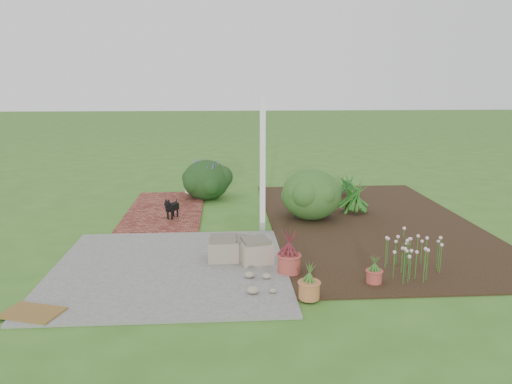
{
  "coord_description": "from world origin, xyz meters",
  "views": [
    {
      "loc": [
        -0.43,
        -8.93,
        2.78
      ],
      "look_at": [
        0.2,
        0.4,
        0.7
      ],
      "focal_mm": 35.0,
      "sensor_mm": 36.0,
      "label": 1
    }
  ],
  "objects": [
    {
      "name": "ground",
      "position": [
        0.0,
        0.0,
        0.0
      ],
      "size": [
        80.0,
        80.0,
        0.0
      ],
      "primitive_type": "plane",
      "color": "#396921",
      "rests_on": "ground"
    },
    {
      "name": "purple_flowering_bush",
      "position": [
        -0.84,
        2.91,
        0.48
      ],
      "size": [
        1.28,
        1.28,
        0.97
      ],
      "primitive_type": "ellipsoid",
      "rotation": [
        0.0,
        0.0,
        -0.13
      ],
      "color": "black",
      "rests_on": "ground"
    },
    {
      "name": "brick_path",
      "position": [
        -1.7,
        1.75,
        0.02
      ],
      "size": [
        1.6,
        3.5,
        0.04
      ],
      "primitive_type": "cube",
      "color": "maroon",
      "rests_on": "ground"
    },
    {
      "name": "agapanthus_clump_back",
      "position": [
        2.34,
        1.29,
        0.44
      ],
      "size": [
        1.11,
        1.11,
        0.82
      ],
      "primitive_type": null,
      "rotation": [
        0.0,
        0.0,
        -0.25
      ],
      "color": "#194214",
      "rests_on": "garden_bed"
    },
    {
      "name": "agapanthus_clump_front",
      "position": [
        2.58,
        2.84,
        0.38
      ],
      "size": [
        1.03,
        1.03,
        0.7
      ],
      "primitive_type": null,
      "rotation": [
        0.0,
        0.0,
        -0.41
      ],
      "color": "#0C3513",
      "rests_on": "garden_bed"
    },
    {
      "name": "garden_bed",
      "position": [
        2.5,
        0.5,
        0.01
      ],
      "size": [
        4.0,
        7.0,
        0.03
      ],
      "primitive_type": "cube",
      "color": "black",
      "rests_on": "ground"
    },
    {
      "name": "terracotta_pot_small_left",
      "position": [
        1.66,
        -2.52,
        0.12
      ],
      "size": [
        0.26,
        0.26,
        0.18
      ],
      "primitive_type": "cylinder",
      "rotation": [
        0.0,
        0.0,
        -0.24
      ],
      "color": "#A24037",
      "rests_on": "garden_bed"
    },
    {
      "name": "black_dog",
      "position": [
        -1.49,
        1.0,
        0.28
      ],
      "size": [
        0.27,
        0.44,
        0.4
      ],
      "rotation": [
        0.0,
        0.0,
        -0.42
      ],
      "color": "black",
      "rests_on": "brick_path"
    },
    {
      "name": "concrete_patio",
      "position": [
        -1.25,
        -1.75,
        0.02
      ],
      "size": [
        3.5,
        3.5,
        0.04
      ],
      "primitive_type": "cube",
      "color": "#5B5B59",
      "rests_on": "ground"
    },
    {
      "name": "coir_doormat",
      "position": [
        -2.75,
        -3.2,
        0.05
      ],
      "size": [
        0.8,
        0.64,
        0.02
      ],
      "primitive_type": "cube",
      "rotation": [
        0.0,
        0.0,
        -0.31
      ],
      "color": "brown",
      "rests_on": "concrete_patio"
    },
    {
      "name": "pink_flower_patch",
      "position": [
        2.36,
        -2.19,
        0.33
      ],
      "size": [
        1.08,
        1.08,
        0.59
      ],
      "primitive_type": null,
      "rotation": [
        0.0,
        0.0,
        0.19
      ],
      "color": "#113D0F",
      "rests_on": "garden_bed"
    },
    {
      "name": "stone_trough_far",
      "position": [
        -0.16,
        -1.43,
        0.18
      ],
      "size": [
        0.58,
        0.58,
        0.29
      ],
      "primitive_type": "cube",
      "rotation": [
        0.0,
        0.0,
        -0.43
      ],
      "color": "gray",
      "rests_on": "concrete_patio"
    },
    {
      "name": "stone_trough_near",
      "position": [
        0.06,
        -1.6,
        0.2
      ],
      "size": [
        0.56,
        0.56,
        0.31
      ],
      "primitive_type": "cube",
      "rotation": [
        0.0,
        0.0,
        0.2
      ],
      "color": "gray",
      "rests_on": "concrete_patio"
    },
    {
      "name": "terracotta_pot_small_right",
      "position": [
        0.66,
        -2.98,
        0.14
      ],
      "size": [
        0.29,
        0.29,
        0.23
      ],
      "primitive_type": "cylinder",
      "rotation": [
        0.0,
        0.0,
        0.08
      ],
      "color": "#A96539",
      "rests_on": "garden_bed"
    },
    {
      "name": "stone_trough_mid",
      "position": [
        -0.44,
        -1.46,
        0.2
      ],
      "size": [
        0.48,
        0.48,
        0.32
      ],
      "primitive_type": "cube",
      "rotation": [
        0.0,
        0.0,
        0.01
      ],
      "color": "#7A6F5A",
      "rests_on": "concrete_patio"
    },
    {
      "name": "cream_ceramic_urn",
      "position": [
        -1.25,
        3.43,
        0.24
      ],
      "size": [
        0.39,
        0.39,
        0.4
      ],
      "primitive_type": "cylinder",
      "rotation": [
        0.0,
        0.0,
        0.41
      ],
      "color": "beige",
      "rests_on": "brick_path"
    },
    {
      "name": "terracotta_pot_bronze",
      "position": [
        0.52,
        -2.06,
        0.17
      ],
      "size": [
        0.39,
        0.39,
        0.27
      ],
      "primitive_type": "cylinder",
      "rotation": [
        0.0,
        0.0,
        0.18
      ],
      "color": "#993E34",
      "rests_on": "garden_bed"
    },
    {
      "name": "evergreen_shrub",
      "position": [
        1.36,
        0.89,
        0.55
      ],
      "size": [
        1.51,
        1.51,
        1.03
      ],
      "primitive_type": "ellipsoid",
      "rotation": [
        0.0,
        0.0,
        0.29
      ],
      "color": "#114019",
      "rests_on": "garden_bed"
    },
    {
      "name": "veranda_post",
      "position": [
        0.3,
        0.1,
        1.25
      ],
      "size": [
        0.1,
        0.1,
        2.5
      ],
      "primitive_type": "cube",
      "color": "white",
      "rests_on": "ground"
    }
  ]
}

